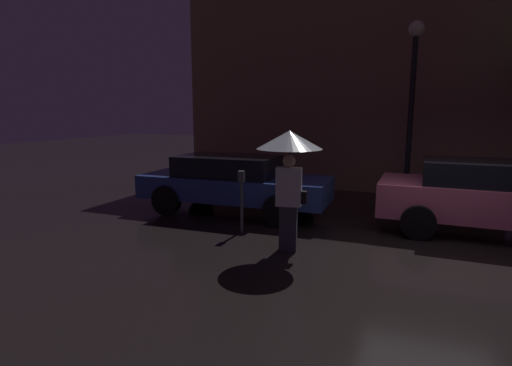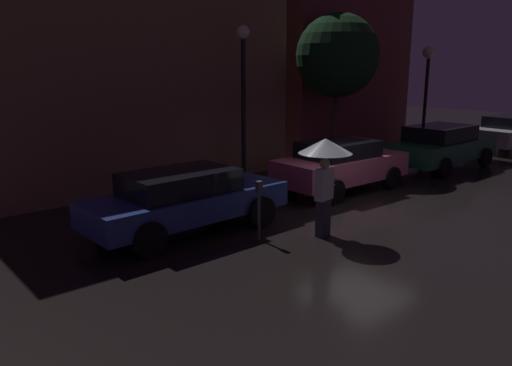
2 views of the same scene
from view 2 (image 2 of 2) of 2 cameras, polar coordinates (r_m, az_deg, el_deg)
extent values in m
plane|color=black|center=(13.27, 11.80, -2.65)|extent=(60.00, 60.00, 0.00)
cube|color=#8C664C|center=(16.00, -13.59, 12.36)|extent=(9.83, 3.00, 6.84)
cube|color=brown|center=(21.73, 8.79, 13.39)|extent=(6.75, 3.00, 7.34)
cube|color=navy|center=(11.05, -7.84, -2.32)|extent=(4.60, 1.78, 0.55)
cube|color=black|center=(10.83, -8.73, 0.14)|extent=(2.41, 1.52, 0.48)
cylinder|color=black|center=(12.56, -4.45, -1.63)|extent=(0.71, 0.22, 0.71)
cylinder|color=black|center=(11.30, 0.56, -3.29)|extent=(0.71, 0.22, 0.71)
cylinder|color=black|center=(11.19, -16.23, -4.00)|extent=(0.71, 0.22, 0.71)
cylinder|color=black|center=(9.77, -12.11, -6.30)|extent=(0.71, 0.22, 0.71)
cube|color=#DB6684|center=(14.76, 9.71, 1.74)|extent=(4.20, 1.82, 0.68)
cube|color=black|center=(14.53, 9.38, 3.86)|extent=(2.20, 1.57, 0.46)
cylinder|color=black|center=(16.35, 10.25, 1.61)|extent=(0.66, 0.22, 0.66)
cylinder|color=black|center=(15.34, 15.24, 0.59)|extent=(0.66, 0.22, 0.66)
cylinder|color=black|center=(14.47, 3.75, 0.29)|extent=(0.66, 0.22, 0.66)
cylinder|color=black|center=(13.33, 8.94, -0.98)|extent=(0.66, 0.22, 0.66)
cube|color=#1E5638|center=(19.03, 20.46, 3.65)|extent=(4.71, 1.94, 0.68)
cube|color=black|center=(18.79, 20.33, 5.39)|extent=(2.46, 1.67, 0.52)
cylinder|color=black|center=(20.78, 20.13, 3.48)|extent=(0.66, 0.22, 0.66)
cylinder|color=black|center=(19.96, 24.74, 2.70)|extent=(0.66, 0.22, 0.66)
cylinder|color=black|center=(18.34, 15.64, 2.59)|extent=(0.66, 0.22, 0.66)
cylinder|color=black|center=(17.40, 20.68, 1.67)|extent=(0.66, 0.22, 0.66)
cylinder|color=black|center=(25.99, 26.65, 4.74)|extent=(0.69, 0.22, 0.69)
cylinder|color=black|center=(23.42, 23.91, 4.22)|extent=(0.69, 0.22, 0.69)
cube|color=#383842|center=(10.78, 7.68, -3.96)|extent=(0.33, 0.25, 0.81)
cube|color=white|center=(10.58, 7.80, -0.12)|extent=(0.47, 0.27, 0.68)
sphere|color=tan|center=(10.49, 7.88, 2.26)|extent=(0.22, 0.22, 0.22)
cylinder|color=black|center=(10.53, 7.85, 1.26)|extent=(0.02, 0.02, 0.79)
cone|color=silver|center=(10.43, 7.94, 4.22)|extent=(1.13, 1.13, 0.31)
cube|color=black|center=(10.80, 8.63, -0.80)|extent=(0.17, 0.13, 0.22)
cylinder|color=#4C5154|center=(10.42, 0.35, -3.78)|extent=(0.06, 0.06, 1.04)
cube|color=#4C5154|center=(10.25, 0.35, -0.40)|extent=(0.12, 0.10, 0.22)
cylinder|color=black|center=(15.24, -1.44, 7.95)|extent=(0.14, 0.14, 4.33)
sphere|color=#F9EAB7|center=(15.21, -1.49, 16.85)|extent=(0.40, 0.40, 0.40)
cylinder|color=black|center=(22.36, 18.74, 8.35)|extent=(0.14, 0.14, 3.85)
sphere|color=#F9EAB7|center=(22.30, 19.17, 13.94)|extent=(0.52, 0.52, 0.52)
cylinder|color=#473323|center=(18.02, 9.01, 6.01)|extent=(0.20, 0.20, 2.70)
sphere|color=#143319|center=(17.88, 9.31, 14.19)|extent=(2.86, 2.86, 2.86)
camera|label=1|loc=(9.74, 47.27, 2.16)|focal=28.00mm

